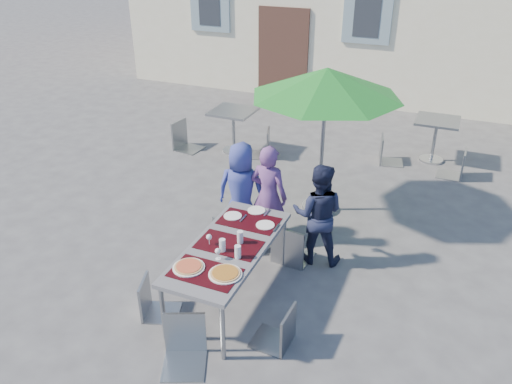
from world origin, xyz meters
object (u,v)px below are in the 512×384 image
at_px(chair_5, 182,316).
at_px(cafe_table_0, 233,122).
at_px(cafe_table_1, 436,132).
at_px(bg_chair_l_1, 389,134).
at_px(chair_0, 227,217).
at_px(bg_chair_l_0, 183,118).
at_px(child_2, 318,214).
at_px(child_1, 269,196).
at_px(chair_1, 257,212).
at_px(chair_2, 292,222).
at_px(chair_3, 151,278).
at_px(chair_4, 280,306).
at_px(bg_chair_r_1, 460,148).
at_px(dining_table, 229,249).
at_px(child_0, 241,191).
at_px(bg_chair_r_0, 263,127).
at_px(pizza_near_right, 225,273).
at_px(pizza_near_left, 189,267).

bearing_deg(chair_5, cafe_table_0, 109.99).
xyz_separation_m(cafe_table_1, bg_chair_l_1, (-0.77, -0.41, -0.02)).
bearing_deg(chair_0, bg_chair_l_0, 129.51).
bearing_deg(cafe_table_1, child_2, -105.44).
bearing_deg(child_1, chair_1, 52.75).
xyz_separation_m(chair_2, bg_chair_l_1, (0.58, 3.66, -0.04)).
xyz_separation_m(chair_3, chair_4, (1.46, 0.11, 0.01)).
relative_size(cafe_table_1, bg_chair_r_1, 0.86).
bearing_deg(dining_table, child_2, 59.53).
xyz_separation_m(dining_table, chair_1, (-0.15, 1.16, -0.19)).
xyz_separation_m(chair_0, chair_5, (0.48, -1.96, 0.07)).
height_order(chair_1, chair_2, chair_2).
height_order(dining_table, chair_1, chair_1).
relative_size(child_2, chair_1, 1.54).
relative_size(chair_3, chair_5, 0.90).
bearing_deg(cafe_table_1, bg_chair_l_0, -164.19).
bearing_deg(child_1, bg_chair_l_1, -103.00).
bearing_deg(dining_table, chair_5, -90.87).
height_order(child_1, child_2, child_1).
height_order(child_0, chair_3, child_0).
relative_size(dining_table, chair_0, 2.21).
bearing_deg(bg_chair_l_0, chair_2, -40.98).
xyz_separation_m(dining_table, chair_2, (0.40, 0.97, -0.10)).
relative_size(child_0, chair_4, 1.57).
height_order(chair_2, bg_chair_l_0, bg_chair_l_0).
distance_m(child_1, chair_0, 0.61).
bearing_deg(child_1, bg_chair_l_0, -37.63).
bearing_deg(cafe_table_1, chair_3, -113.43).
relative_size(chair_1, bg_chair_r_0, 0.89).
distance_m(child_1, child_2, 0.73).
relative_size(chair_2, bg_chair_l_1, 1.07).
bearing_deg(pizza_near_right, chair_3, -175.90).
xyz_separation_m(chair_5, bg_chair_l_1, (0.99, 5.64, 0.00)).
bearing_deg(chair_2, chair_5, -101.82).
xyz_separation_m(pizza_near_right, chair_0, (-0.69, 1.45, -0.29)).
relative_size(child_0, bg_chair_l_1, 1.44).
distance_m(chair_2, bg_chair_r_1, 3.95).
distance_m(child_2, chair_2, 0.35).
xyz_separation_m(pizza_near_right, chair_5, (-0.22, -0.51, -0.21)).
height_order(pizza_near_left, chair_4, chair_4).
relative_size(child_2, bg_chair_r_1, 1.45).
xyz_separation_m(chair_0, bg_chair_l_0, (-2.31, 2.80, 0.14)).
relative_size(child_1, chair_2, 1.40).
relative_size(chair_1, bg_chair_l_0, 0.84).
xyz_separation_m(dining_table, chair_3, (-0.68, -0.57, -0.20)).
xyz_separation_m(chair_0, chair_3, (-0.19, -1.51, 0.01)).
height_order(chair_0, chair_1, chair_1).
relative_size(chair_1, bg_chair_l_1, 0.92).
distance_m(bg_chair_l_0, bg_chair_r_1, 5.06).
distance_m(chair_0, bg_chair_l_0, 3.63).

